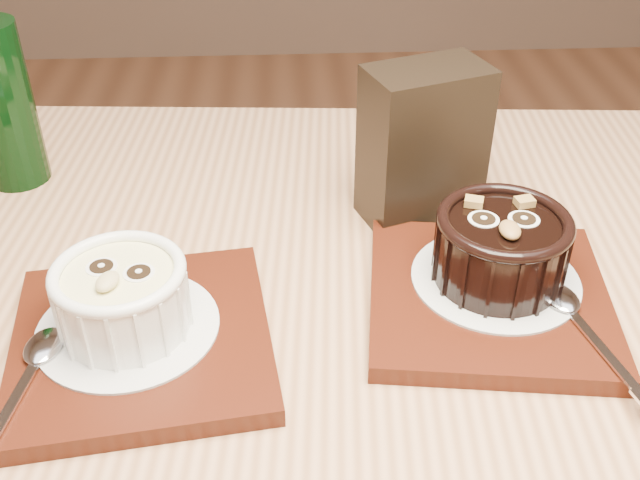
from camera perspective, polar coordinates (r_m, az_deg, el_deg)
The scene contains 11 objects.
table at distance 0.61m, azimuth 1.41°, elevation -14.41°, with size 1.25×0.88×0.75m.
tray_left at distance 0.55m, azimuth -13.37°, elevation -7.51°, with size 0.18×0.18×0.01m, color #42160B.
doily_left at distance 0.56m, azimuth -14.41°, elevation -6.44°, with size 0.13×0.13×0.00m, color silver.
ramekin_white at distance 0.54m, azimuth -14.87°, elevation -4.07°, with size 0.09×0.09×0.06m.
spoon_left at distance 0.53m, azimuth -21.71°, elevation -10.07°, with size 0.03×0.13×0.01m, color silver, non-canonical shape.
tray_right at distance 0.59m, azimuth 12.69°, elevation -4.33°, with size 0.18×0.18×0.01m, color #42160B.
doily_right at distance 0.60m, azimuth 13.21°, elevation -2.88°, with size 0.13×0.13×0.00m, color silver.
ramekin_dark at distance 0.58m, azimuth 13.63°, elevation -0.37°, with size 0.10×0.10×0.06m.
spoon_right at distance 0.57m, azimuth 19.61°, elevation -6.30°, with size 0.03×0.13×0.01m, color silver, non-canonical shape.
condiment_stand at distance 0.66m, azimuth 7.83°, elevation 7.17°, with size 0.10×0.06×0.14m, color black.
green_bottle at distance 0.76m, azimuth -23.21°, elevation 9.91°, with size 0.06×0.06×0.22m.
Camera 1 is at (-0.22, -0.39, 1.13)m, focal length 42.00 mm.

